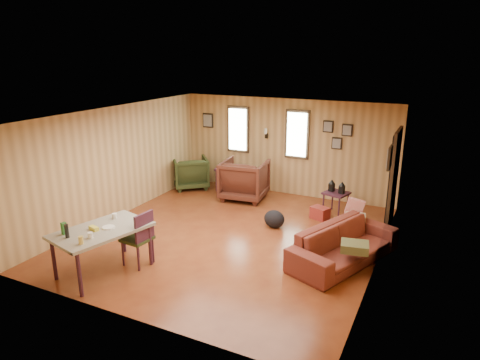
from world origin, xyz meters
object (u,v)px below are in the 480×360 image
(end_table, at_px, (228,174))
(dining_table, at_px, (101,233))
(side_table, at_px, (336,191))
(sofa, at_px, (345,239))
(recliner_brown, at_px, (244,178))
(recliner_green, at_px, (190,171))

(end_table, xyz_separation_m, dining_table, (0.18, -4.77, 0.28))
(end_table, xyz_separation_m, side_table, (2.96, -0.50, 0.12))
(end_table, height_order, dining_table, dining_table)
(sofa, distance_m, recliner_brown, 3.69)
(recliner_brown, relative_size, recliner_green, 1.19)
(sofa, bearing_deg, recliner_brown, 75.12)
(end_table, bearing_deg, recliner_brown, -33.59)
(recliner_green, distance_m, end_table, 1.02)
(recliner_green, height_order, end_table, recliner_green)
(end_table, bearing_deg, sofa, -36.32)
(sofa, xyz_separation_m, side_table, (-0.68, 2.18, 0.10))
(recliner_brown, distance_m, side_table, 2.27)
(recliner_green, bearing_deg, recliner_brown, 133.50)
(recliner_green, bearing_deg, sofa, 112.48)
(recliner_brown, xyz_separation_m, dining_table, (-0.51, -4.31, 0.16))
(recliner_green, xyz_separation_m, side_table, (3.94, -0.23, 0.08))
(side_table, height_order, dining_table, dining_table)
(sofa, height_order, side_table, sofa)
(recliner_brown, bearing_deg, sofa, 135.69)
(recliner_green, xyz_separation_m, dining_table, (1.16, -4.50, 0.25))
(end_table, relative_size, dining_table, 0.44)
(sofa, relative_size, side_table, 2.80)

